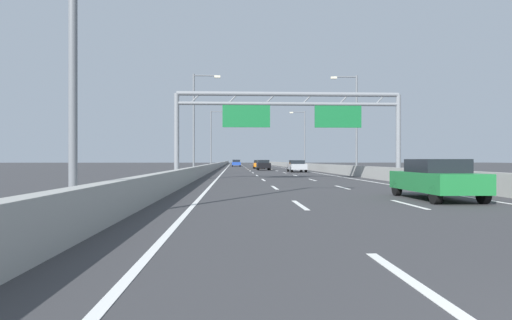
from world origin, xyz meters
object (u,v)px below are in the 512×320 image
object	(u,v)px
blue_car	(236,163)
silver_car	(297,166)
streetlamp_right_far	(303,136)
sign_gantry	(290,113)
streetlamp_right_mid	(354,119)
green_car	(436,179)
yellow_car	(259,162)
streetlamp_left_mid	(196,118)
streetlamp_left_far	(212,136)
black_car	(263,165)
orange_car	(259,164)

from	to	relation	value
blue_car	silver_car	size ratio (longest dim) A/B	1.03
streetlamp_right_far	silver_car	world-z (taller)	streetlamp_right_far
sign_gantry	streetlamp_right_far	bearing A→B (deg)	79.76
streetlamp_right_mid	streetlamp_right_far	world-z (taller)	same
green_car	streetlamp_right_far	bearing A→B (deg)	86.04
sign_gantry	blue_car	xyz separation A→B (m)	(-3.51, 65.45, -4.05)
green_car	yellow_car	bearing A→B (deg)	89.97
streetlamp_left_mid	blue_car	distance (m)	55.87
streetlamp_right_far	streetlamp_left_far	bearing A→B (deg)	180.00
streetlamp_left_far	black_car	xyz separation A→B (m)	(7.70, -9.79, -4.63)
streetlamp_left_mid	streetlamp_right_mid	size ratio (longest dim) A/B	1.00
sign_gantry	streetlamp_right_mid	size ratio (longest dim) A/B	1.72
streetlamp_right_far	green_car	size ratio (longest dim) A/B	2.07
sign_gantry	silver_car	xyz separation A→B (m)	(3.54, 21.34, -4.08)
streetlamp_right_mid	green_car	world-z (taller)	streetlamp_right_mid
streetlamp_left_mid	silver_car	bearing A→B (deg)	45.93
sign_gantry	black_car	size ratio (longest dim) A/B	3.86
blue_car	streetlamp_left_mid	bearing A→B (deg)	-94.14
yellow_car	green_car	distance (m)	120.76
silver_car	orange_car	bearing A→B (deg)	99.25
streetlamp_right_far	green_car	bearing A→B (deg)	-93.96
silver_car	green_car	bearing A→B (deg)	-90.08
streetlamp_left_far	orange_car	xyz separation A→B (m)	(7.67, 1.11, -4.66)
streetlamp_left_mid	silver_car	world-z (taller)	streetlamp_left_mid
sign_gantry	streetlamp_right_mid	world-z (taller)	streetlamp_right_mid
blue_car	streetlamp_right_mid	bearing A→B (deg)	-78.88
orange_car	silver_car	distance (m)	21.06
silver_car	black_car	bearing A→B (deg)	108.77
streetlamp_left_far	silver_car	world-z (taller)	streetlamp_left_far
streetlamp_left_far	black_car	size ratio (longest dim) A/B	2.24
streetlamp_left_far	black_car	distance (m)	13.29
streetlamp_left_far	green_car	size ratio (longest dim) A/B	2.07
streetlamp_right_mid	blue_car	distance (m)	56.79
streetlamp_left_far	streetlamp_right_far	bearing A→B (deg)	0.00
yellow_car	black_car	size ratio (longest dim) A/B	1.08
green_car	silver_car	bearing A→B (deg)	89.92
streetlamp_right_far	orange_car	world-z (taller)	streetlamp_right_far
streetlamp_left_mid	yellow_car	distance (m)	95.96
streetlamp_right_mid	blue_car	bearing A→B (deg)	101.12
silver_car	blue_car	bearing A→B (deg)	99.07
streetlamp_left_mid	streetlamp_right_far	world-z (taller)	same
streetlamp_right_mid	green_car	distance (m)	26.27
yellow_car	orange_car	bearing A→B (deg)	-93.09
sign_gantry	streetlamp_left_mid	bearing A→B (deg)	127.21
streetlamp_right_mid	yellow_car	bearing A→B (deg)	92.32
streetlamp_right_mid	silver_car	size ratio (longest dim) A/B	2.09
streetlamp_right_mid	yellow_car	world-z (taller)	streetlamp_right_mid
sign_gantry	streetlamp_right_far	xyz separation A→B (m)	(7.41, 41.01, 0.58)
streetlamp_right_mid	streetlamp_right_far	bearing A→B (deg)	90.00
streetlamp_left_mid	streetlamp_left_far	xyz separation A→B (m)	(0.00, 31.10, 0.00)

